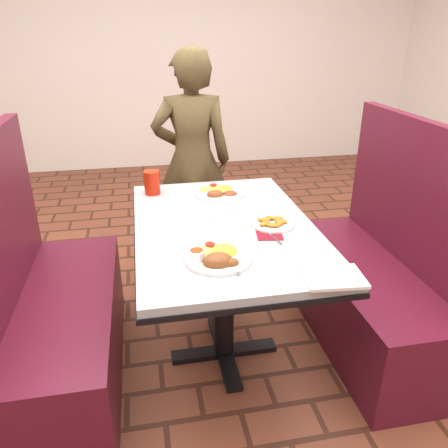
{
  "coord_description": "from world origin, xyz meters",
  "views": [
    {
      "loc": [
        -0.35,
        -1.78,
        1.57
      ],
      "look_at": [
        0.0,
        0.0,
        0.75
      ],
      "focal_mm": 35.0,
      "sensor_mm": 36.0,
      "label": 1
    }
  ],
  "objects": [
    {
      "name": "maroon_napkin",
      "position": [
        0.17,
        -0.15,
        0.75
      ],
      "size": [
        0.13,
        0.13,
        0.0
      ],
      "primitive_type": "cube",
      "rotation": [
        0.0,
        0.0,
        -0.15
      ],
      "color": "maroon",
      "rests_on": "dining_table"
    },
    {
      "name": "fork_utensil",
      "position": [
        -0.1,
        -0.35,
        0.76
      ],
      "size": [
        0.01,
        0.14,
        0.0
      ],
      "primitive_type": "cube",
      "rotation": [
        0.0,
        0.0,
        -0.01
      ],
      "color": "#B7B7BC",
      "rests_on": "dining_table"
    },
    {
      "name": "near_dinner_plate",
      "position": [
        -0.09,
        -0.33,
        0.78
      ],
      "size": [
        0.26,
        0.26,
        0.08
      ],
      "rotation": [
        0.0,
        0.0,
        0.4
      ],
      "color": "white",
      "rests_on": "dining_table"
    },
    {
      "name": "diner_person",
      "position": [
        -0.01,
        1.1,
        0.73
      ],
      "size": [
        0.57,
        0.4,
        1.47
      ],
      "primitive_type": "imported",
      "rotation": [
        0.0,
        0.0,
        3.04
      ],
      "color": "brown",
      "rests_on": "ground"
    },
    {
      "name": "lettuce_shreds",
      "position": [
        0.04,
        0.06,
        0.75
      ],
      "size": [
        0.28,
        0.32,
        0.0
      ],
      "primitive_type": null,
      "color": "#77AD45",
      "rests_on": "dining_table"
    },
    {
      "name": "booth_bench_right",
      "position": [
        0.8,
        0.0,
        0.33
      ],
      "size": [
        0.47,
        1.2,
        1.17
      ],
      "color": "#591427",
      "rests_on": "ground"
    },
    {
      "name": "booth_bench_left",
      "position": [
        -0.8,
        0.0,
        0.33
      ],
      "size": [
        0.47,
        1.2,
        1.17
      ],
      "color": "#591427",
      "rests_on": "ground"
    },
    {
      "name": "paper_napkin",
      "position": [
        0.29,
        -0.54,
        0.76
      ],
      "size": [
        0.23,
        0.18,
        0.01
      ],
      "primitive_type": "cube",
      "rotation": [
        0.0,
        0.0,
        -0.09
      ],
      "color": "silver",
      "rests_on": "dining_table"
    },
    {
      "name": "far_dinner_plate",
      "position": [
        0.05,
        0.38,
        0.77
      ],
      "size": [
        0.26,
        0.26,
        0.07
      ],
      "rotation": [
        0.0,
        0.0,
        -0.03
      ],
      "color": "white",
      "rests_on": "dining_table"
    },
    {
      "name": "red_tumbler",
      "position": [
        -0.3,
        0.46,
        0.81
      ],
      "size": [
        0.08,
        0.08,
        0.13
      ],
      "primitive_type": "cylinder",
      "color": "red",
      "rests_on": "dining_table"
    },
    {
      "name": "dining_table",
      "position": [
        0.0,
        0.0,
        0.65
      ],
      "size": [
        0.81,
        1.21,
        0.75
      ],
      "color": "#A8ABAD",
      "rests_on": "ground"
    },
    {
      "name": "knife_utensil",
      "position": [
        -0.03,
        -0.38,
        0.76
      ],
      "size": [
        0.01,
        0.16,
        0.0
      ],
      "primitive_type": "cube",
      "rotation": [
        0.0,
        0.0,
        0.01
      ],
      "color": "silver",
      "rests_on": "dining_table"
    },
    {
      "name": "plantain_plate",
      "position": [
        0.21,
        -0.06,
        0.76
      ],
      "size": [
        0.2,
        0.2,
        0.03
      ],
      "rotation": [
        0.0,
        0.0,
        -0.06
      ],
      "color": "white",
      "rests_on": "dining_table"
    },
    {
      "name": "spoon_utensil",
      "position": [
        0.18,
        -0.2,
        0.75
      ],
      "size": [
        0.03,
        0.12,
        0.0
      ],
      "primitive_type": "cube",
      "rotation": [
        0.0,
        0.0,
        0.21
      ],
      "color": "silver",
      "rests_on": "dining_table"
    }
  ]
}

